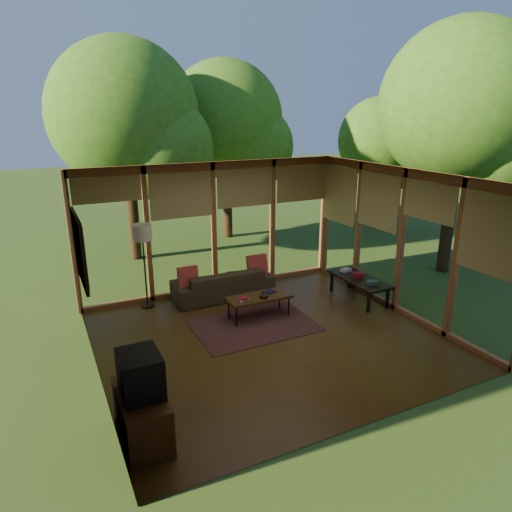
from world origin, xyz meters
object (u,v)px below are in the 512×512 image
sofa (223,283)px  floor_lamp (142,237)px  television (140,374)px  coffee_table (259,298)px  media_cabinet (142,416)px  side_console (359,280)px

sofa → floor_lamp: (-1.52, 0.22, 1.11)m
television → coffee_table: 3.57m
media_cabinet → coffee_table: media_cabinet is taller
coffee_table → floor_lamp: bearing=140.9°
coffee_table → media_cabinet: bearing=-138.8°
floor_lamp → side_console: 4.34m
media_cabinet → floor_lamp: 4.02m
television → floor_lamp: floor_lamp is taller
sofa → floor_lamp: bearing=-7.5°
sofa → floor_lamp: floor_lamp is taller
floor_lamp → coffee_table: bearing=-39.1°
floor_lamp → side_console: (3.94, -1.53, -1.00)m
media_cabinet → side_console: bearing=24.6°
floor_lamp → coffee_table: floor_lamp is taller
floor_lamp → coffee_table: size_ratio=1.38×
coffee_table → side_console: size_ratio=0.86×
television → side_console: size_ratio=0.39×
sofa → side_console: 2.76m
sofa → media_cabinet: bearing=55.9°
media_cabinet → side_console: 5.36m
sofa → media_cabinet: 4.30m
sofa → television: bearing=56.2°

